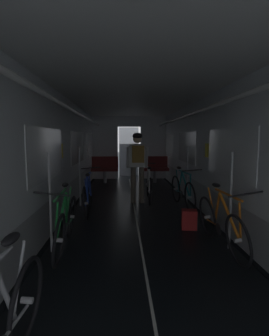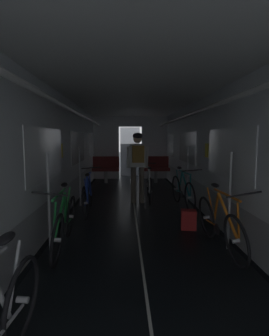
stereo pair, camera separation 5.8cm
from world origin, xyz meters
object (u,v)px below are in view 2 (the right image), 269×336
object	(u,v)px
bicycle_orange	(220,224)
bench_seat_far_left	(106,167)
bicycle_white_in_aisle	(149,186)
backpack_on_floor	(188,220)
person_cyclist_aisle	(138,160)
bicycle_teal	(183,191)
bicycle_green	(64,223)
bicycle_blue	(88,195)
bench_seat_far_right	(156,167)

from	to	relation	value
bicycle_orange	bench_seat_far_left	bearing A→B (deg)	108.69
bicycle_white_in_aisle	backpack_on_floor	xyz separation A→B (m)	(0.50, -2.22, -0.21)
bicycle_orange	backpack_on_floor	xyz separation A→B (m)	(-0.23, 0.90, -0.21)
person_cyclist_aisle	backpack_on_floor	distance (m)	2.30
bicycle_teal	bicycle_green	bearing A→B (deg)	-133.54
bicycle_blue	bicycle_white_in_aisle	distance (m)	1.81
bench_seat_far_right	bicycle_teal	size ratio (longest dim) A/B	0.58
bicycle_orange	bicycle_white_in_aisle	world-z (taller)	bicycle_orange
bicycle_teal	person_cyclist_aisle	world-z (taller)	person_cyclist_aisle
bicycle_orange	bicycle_green	bearing A→B (deg)	177.13
bicycle_blue	bicycle_orange	xyz separation A→B (m)	(2.14, -2.00, -0.00)
bicycle_blue	person_cyclist_aisle	size ratio (longest dim) A/B	0.98
person_cyclist_aisle	bench_seat_far_left	bearing A→B (deg)	107.58
person_cyclist_aisle	bicycle_white_in_aisle	distance (m)	0.80
bicycle_teal	bicycle_orange	bearing A→B (deg)	-89.78
bicycle_green	bicycle_orange	bearing A→B (deg)	-2.87
bicycle_white_in_aisle	backpack_on_floor	size ratio (longest dim) A/B	4.97
bench_seat_far_left	bicycle_green	xyz separation A→B (m)	(-0.18, -5.90, -0.19)
bench_seat_far_left	bicycle_green	distance (m)	5.90
bicycle_blue	person_cyclist_aisle	xyz separation A→B (m)	(1.11, 0.85, 0.69)
bicycle_blue	backpack_on_floor	distance (m)	2.22
bench_seat_far_left	bicycle_orange	xyz separation A→B (m)	(2.03, -6.01, -0.19)
bicycle_blue	person_cyclist_aisle	world-z (taller)	person_cyclist_aisle
bench_seat_far_left	bicycle_white_in_aisle	size ratio (longest dim) A/B	0.58
bicycle_white_in_aisle	backpack_on_floor	world-z (taller)	bicycle_white_in_aisle
bicycle_green	backpack_on_floor	bearing A→B (deg)	21.69
bicycle_blue	bicycle_orange	distance (m)	2.93
bench_seat_far_left	backpack_on_floor	distance (m)	5.43
bicycle_orange	bicycle_white_in_aisle	bearing A→B (deg)	103.07
bicycle_teal	bicycle_green	xyz separation A→B (m)	(-2.20, -2.32, -0.00)
backpack_on_floor	bicycle_orange	bearing A→B (deg)	-75.69
bicycle_white_in_aisle	bicycle_green	bearing A→B (deg)	-116.30
bicycle_green	bench_seat_far_right	bearing A→B (deg)	71.43
bench_seat_far_left	bicycle_blue	bearing A→B (deg)	-91.56
bicycle_blue	bicycle_orange	world-z (taller)	bicycle_orange
bicycle_green	backpack_on_floor	world-z (taller)	bicycle_green
bicycle_teal	person_cyclist_aisle	distance (m)	1.31
bicycle_teal	bicycle_blue	xyz separation A→B (m)	(-2.13, -0.43, -0.00)
backpack_on_floor	bench_seat_far_right	bearing A→B (deg)	90.03
backpack_on_floor	bicycle_white_in_aisle	bearing A→B (deg)	102.56
bench_seat_far_left	bicycle_blue	size ratio (longest dim) A/B	0.58
bicycle_teal	bicycle_green	size ratio (longest dim) A/B	1.00
bicycle_teal	bicycle_blue	bearing A→B (deg)	-168.68
bench_seat_far_right	bicycle_teal	xyz separation A→B (m)	(0.22, -3.58, -0.18)
bicycle_orange	bicycle_blue	bearing A→B (deg)	136.90
bicycle_teal	bicycle_white_in_aisle	distance (m)	1.00
bench_seat_far_left	bicycle_green	world-z (taller)	same
bench_seat_far_right	bicycle_green	xyz separation A→B (m)	(-1.98, -5.90, -0.19)
bicycle_white_in_aisle	backpack_on_floor	distance (m)	2.29
bicycle_white_in_aisle	bicycle_blue	bearing A→B (deg)	-141.68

